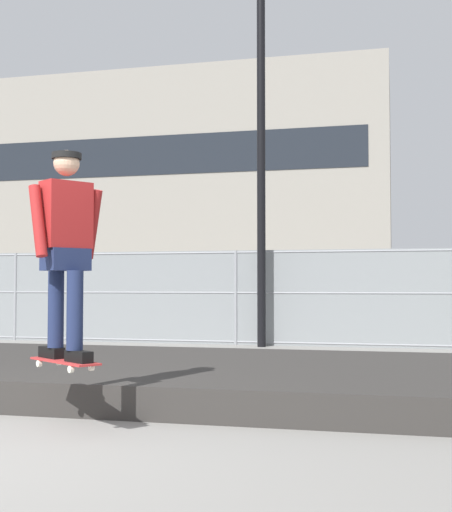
% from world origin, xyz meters
% --- Properties ---
extents(gravel_berm, '(11.33, 3.69, 0.30)m').
position_xyz_m(gravel_berm, '(0.00, 3.25, 0.15)').
color(gravel_berm, '#33302D').
rests_on(gravel_berm, ground_plane).
extents(skateboard, '(0.77, 0.62, 0.07)m').
position_xyz_m(skateboard, '(0.44, 0.87, 0.56)').
color(skateboard, '#B22D2D').
extents(skater, '(0.65, 0.61, 1.70)m').
position_xyz_m(skater, '(0.44, 0.87, 1.54)').
color(skater, black).
rests_on(skater, skateboard).
extents(chain_fence, '(19.31, 0.06, 1.85)m').
position_xyz_m(chain_fence, '(0.00, 9.00, 0.93)').
color(chain_fence, gray).
rests_on(chain_fence, ground_plane).
extents(street_lamp, '(0.44, 0.44, 7.22)m').
position_xyz_m(street_lamp, '(0.57, 8.68, 4.46)').
color(street_lamp, black).
rests_on(street_lamp, ground_plane).
extents(parked_car_near, '(4.52, 2.18, 1.66)m').
position_xyz_m(parked_car_near, '(-2.82, 11.16, 0.84)').
color(parked_car_near, silver).
rests_on(parked_car_near, ground_plane).
extents(library_building, '(30.97, 11.21, 15.12)m').
position_xyz_m(library_building, '(-12.63, 42.66, 7.56)').
color(library_building, gray).
rests_on(library_building, ground_plane).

